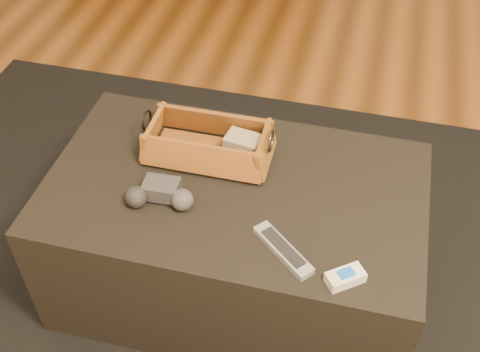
% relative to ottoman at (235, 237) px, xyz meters
% --- Properties ---
extents(area_rug, '(2.60, 2.00, 0.01)m').
position_rel_ottoman_xyz_m(area_rug, '(-0.00, -0.05, -0.22)').
color(area_rug, black).
rests_on(area_rug, floor).
extents(ottoman, '(1.00, 0.60, 0.42)m').
position_rel_ottoman_xyz_m(ottoman, '(0.00, 0.00, 0.00)').
color(ottoman, black).
rests_on(ottoman, area_rug).
extents(tv_remote, '(0.19, 0.06, 0.02)m').
position_rel_ottoman_xyz_m(tv_remote, '(-0.12, 0.08, 0.23)').
color(tv_remote, black).
rests_on(tv_remote, wicker_basket).
extents(cloth_bundle, '(0.11, 0.08, 0.05)m').
position_rel_ottoman_xyz_m(cloth_bundle, '(-0.01, 0.12, 0.25)').
color(cloth_bundle, tan).
rests_on(cloth_bundle, wicker_basket).
extents(wicker_basket, '(0.35, 0.19, 0.12)m').
position_rel_ottoman_xyz_m(wicker_basket, '(-0.10, 0.10, 0.25)').
color(wicker_basket, '#9F5624').
rests_on(wicker_basket, ottoman).
extents(game_controller, '(0.18, 0.11, 0.06)m').
position_rel_ottoman_xyz_m(game_controller, '(-0.17, -0.10, 0.24)').
color(game_controller, '#313134').
rests_on(game_controller, ottoman).
extents(silver_remote, '(0.17, 0.15, 0.02)m').
position_rel_ottoman_xyz_m(silver_remote, '(0.17, -0.19, 0.22)').
color(silver_remote, '#95969C').
rests_on(silver_remote, ottoman).
extents(cream_gadget, '(0.10, 0.09, 0.03)m').
position_rel_ottoman_xyz_m(cream_gadget, '(0.32, -0.23, 0.22)').
color(cream_gadget, white).
rests_on(cream_gadget, ottoman).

